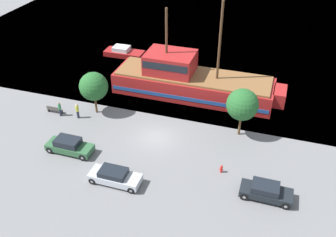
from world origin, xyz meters
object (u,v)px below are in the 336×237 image
at_px(pedestrian_walking_near, 77,111).
at_px(pedestrian_walking_far, 60,109).
at_px(fire_hydrant, 221,169).
at_px(pirate_ship, 190,81).
at_px(parked_car_curb_front, 69,146).
at_px(bench_promenade_east, 55,109).
at_px(moored_boat_dockside, 124,52).
at_px(parked_car_curb_mid, 115,176).
at_px(parked_car_curb_rear, 266,191).

bearing_deg(pedestrian_walking_near, pedestrian_walking_far, -174.21).
height_order(fire_hydrant, pedestrian_walking_far, pedestrian_walking_far).
distance_m(pirate_ship, pedestrian_walking_far, 15.37).
bearing_deg(pirate_ship, parked_car_curb_front, -119.43).
xyz_separation_m(pirate_ship, bench_promenade_east, (-13.33, -8.75, -1.36)).
height_order(moored_boat_dockside, pedestrian_walking_near, pedestrian_walking_near).
relative_size(parked_car_curb_mid, parked_car_curb_rear, 1.06).
distance_m(fire_hydrant, pedestrian_walking_near, 17.21).
bearing_deg(parked_car_curb_rear, pedestrian_walking_near, 164.14).
height_order(pedestrian_walking_near, pedestrian_walking_far, pedestrian_walking_near).
distance_m(pirate_ship, bench_promenade_east, 16.00).
height_order(parked_car_curb_front, parked_car_curb_rear, parked_car_curb_front).
height_order(parked_car_curb_rear, pedestrian_walking_far, pedestrian_walking_far).
bearing_deg(pedestrian_walking_near, pirate_ship, 40.59).
xyz_separation_m(moored_boat_dockside, bench_promenade_east, (-1.24, -16.60, -0.08)).
xyz_separation_m(parked_car_curb_rear, fire_hydrant, (-4.10, 1.97, -0.30)).
height_order(fire_hydrant, bench_promenade_east, bench_promenade_east).
xyz_separation_m(parked_car_curb_mid, parked_car_curb_rear, (12.71, 2.18, 0.02)).
height_order(parked_car_curb_rear, fire_hydrant, parked_car_curb_rear).
relative_size(pirate_ship, moored_boat_dockside, 3.54).
height_order(bench_promenade_east, pedestrian_walking_far, pedestrian_walking_far).
height_order(bench_promenade_east, pedestrian_walking_near, pedestrian_walking_near).
height_order(pirate_ship, moored_boat_dockside, pirate_ship).
xyz_separation_m(pirate_ship, parked_car_curb_rear, (10.53, -14.76, -1.09)).
bearing_deg(fire_hydrant, pirate_ship, 116.69).
bearing_deg(parked_car_curb_front, bench_promenade_east, 132.64).
bearing_deg(parked_car_curb_front, moored_boat_dockside, 100.10).
height_order(fire_hydrant, pedestrian_walking_near, pedestrian_walking_near).
relative_size(moored_boat_dockside, pedestrian_walking_far, 3.39).
bearing_deg(parked_car_curb_mid, pedestrian_walking_far, 142.27).
bearing_deg(fire_hydrant, parked_car_curb_mid, -154.25).
height_order(pirate_ship, bench_promenade_east, pirate_ship).
bearing_deg(moored_boat_dockside, parked_car_curb_front, -79.90).
bearing_deg(parked_car_curb_mid, parked_car_curb_rear, 9.73).
distance_m(moored_boat_dockside, parked_car_curb_mid, 26.70).
bearing_deg(fire_hydrant, moored_boat_dockside, 131.90).
xyz_separation_m(parked_car_curb_front, pedestrian_walking_near, (-2.19, 5.56, 0.16)).
bearing_deg(parked_car_curb_front, pirate_ship, 60.57).
relative_size(parked_car_curb_front, parked_car_curb_rear, 1.05).
xyz_separation_m(pirate_ship, parked_car_curb_mid, (-2.18, -16.94, -1.11)).
xyz_separation_m(parked_car_curb_front, bench_promenade_east, (-5.20, 5.65, -0.31)).
relative_size(moored_boat_dockside, pedestrian_walking_near, 3.22).
bearing_deg(pedestrian_walking_near, bench_promenade_east, 178.35).
relative_size(parked_car_curb_rear, pedestrian_walking_far, 2.55).
xyz_separation_m(parked_car_curb_rear, pedestrian_walking_near, (-20.85, 5.92, 0.20)).
bearing_deg(pirate_ship, moored_boat_dockside, 147.01).
bearing_deg(bench_promenade_east, pedestrian_walking_far, -17.50).
distance_m(parked_car_curb_mid, parked_car_curb_rear, 12.90).
relative_size(parked_car_curb_front, parked_car_curb_mid, 0.99).
bearing_deg(moored_boat_dockside, parked_car_curb_mid, -68.22).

